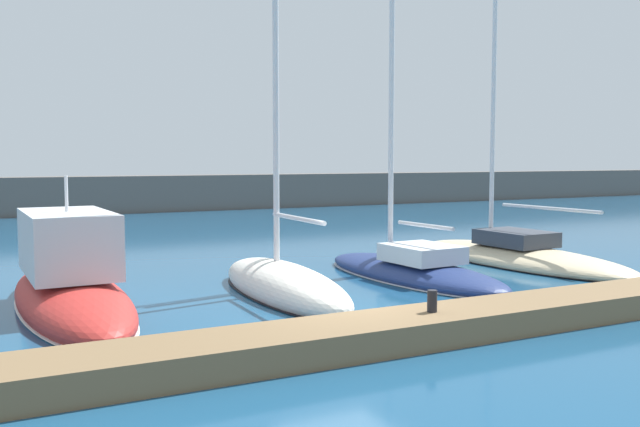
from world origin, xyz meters
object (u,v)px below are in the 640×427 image
at_px(motorboat_red_second, 70,283).
at_px(sailboat_ivory_third, 283,283).
at_px(sailboat_sand_fifth, 518,254).
at_px(dock_bollard, 432,301).
at_px(sailboat_navy_fourth, 412,269).

bearing_deg(motorboat_red_second, sailboat_ivory_third, -102.32).
distance_m(sailboat_ivory_third, sailboat_sand_fifth, 9.80).
xyz_separation_m(motorboat_red_second, dock_bollard, (5.99, -6.35, 0.17)).
xyz_separation_m(motorboat_red_second, sailboat_ivory_third, (5.15, -1.04, -0.27)).
height_order(sailboat_navy_fourth, sailboat_sand_fifth, sailboat_sand_fifth).
height_order(sailboat_ivory_third, sailboat_navy_fourth, sailboat_ivory_third).
bearing_deg(sailboat_sand_fifth, motorboat_red_second, 90.42).
distance_m(sailboat_navy_fourth, dock_bollard, 7.07).
distance_m(motorboat_red_second, sailboat_ivory_third, 5.26).
relative_size(sailboat_ivory_third, sailboat_sand_fifth, 0.66).
xyz_separation_m(sailboat_ivory_third, sailboat_sand_fifth, (9.66, 1.60, -0.04)).
bearing_deg(sailboat_navy_fourth, motorboat_red_second, 84.66).
xyz_separation_m(motorboat_red_second, sailboat_navy_fourth, (9.72, -0.36, -0.31)).
xyz_separation_m(sailboat_sand_fifth, dock_bollard, (-8.82, -6.91, 0.47)).
xyz_separation_m(sailboat_ivory_third, sailboat_navy_fourth, (4.57, 0.68, -0.05)).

